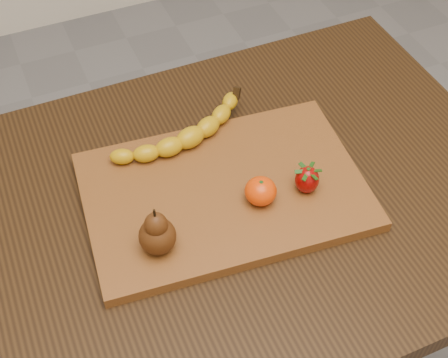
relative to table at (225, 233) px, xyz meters
name	(u,v)px	position (x,y,z in m)	size (l,w,h in m)	color
table	(225,233)	(0.00, 0.00, 0.00)	(1.00, 0.70, 0.76)	black
cutting_board	(224,191)	(0.00, 0.01, 0.11)	(0.45, 0.30, 0.02)	brown
banana	(190,137)	(-0.01, 0.12, 0.14)	(0.23, 0.06, 0.04)	#C29709
pear	(157,230)	(-0.14, -0.06, 0.16)	(0.06, 0.06, 0.09)	#46230B
mandarin	(261,191)	(0.04, -0.04, 0.14)	(0.05, 0.05, 0.04)	#E03A02
strawberry	(307,179)	(0.12, -0.05, 0.14)	(0.04, 0.04, 0.05)	#880503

